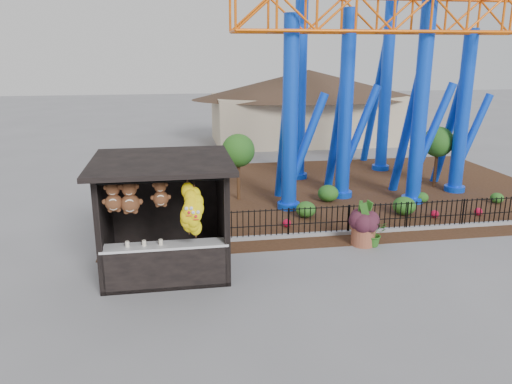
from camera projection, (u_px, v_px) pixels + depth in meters
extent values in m
plane|color=slate|center=(284.00, 281.00, 12.93)|extent=(120.00, 120.00, 0.00)
cube|color=#331E11|center=(335.00, 191.00, 21.15)|extent=(18.00, 12.00, 0.02)
cube|color=gray|center=(383.00, 230.00, 16.39)|extent=(18.00, 0.18, 0.12)
cube|color=black|center=(167.00, 268.00, 13.58)|extent=(3.20, 2.60, 0.10)
cube|color=black|center=(165.00, 204.00, 14.36)|extent=(3.20, 0.12, 3.00)
cube|color=black|center=(105.00, 221.00, 12.94)|extent=(0.12, 2.60, 3.00)
cube|color=black|center=(223.00, 214.00, 13.43)|extent=(0.12, 2.60, 3.00)
cube|color=black|center=(161.00, 162.00, 12.52)|extent=(3.50, 3.40, 0.12)
cube|color=black|center=(98.00, 237.00, 11.77)|extent=(0.14, 0.14, 3.00)
cube|color=black|center=(227.00, 230.00, 12.26)|extent=(0.14, 0.14, 3.00)
cube|color=black|center=(166.00, 267.00, 12.45)|extent=(3.00, 0.50, 1.10)
cube|color=silver|center=(165.00, 246.00, 12.29)|extent=(3.10, 0.55, 0.06)
cylinder|color=black|center=(161.00, 182.00, 11.44)|extent=(2.90, 0.04, 0.04)
cylinder|color=blue|center=(290.00, 116.00, 17.91)|extent=(0.56, 0.56, 7.00)
cylinder|color=blue|center=(288.00, 206.00, 18.83)|extent=(0.84, 0.84, 0.24)
cylinder|color=blue|center=(346.00, 107.00, 19.40)|extent=(0.56, 0.56, 7.30)
cylinder|color=blue|center=(341.00, 194.00, 20.36)|extent=(0.84, 0.84, 0.24)
cylinder|color=blue|center=(421.00, 106.00, 18.63)|extent=(0.56, 0.56, 7.50)
cylinder|color=blue|center=(412.00, 199.00, 19.62)|extent=(0.84, 0.84, 0.24)
cylinder|color=blue|center=(463.00, 113.00, 20.29)|extent=(0.56, 0.56, 6.60)
cylinder|color=blue|center=(454.00, 189.00, 21.16)|extent=(0.84, 0.84, 0.24)
cylinder|color=blue|center=(300.00, 74.00, 22.08)|extent=(0.56, 0.56, 9.50)
cylinder|color=blue|center=(298.00, 176.00, 23.34)|extent=(0.84, 0.84, 0.24)
cylinder|color=blue|center=(388.00, 62.00, 23.60)|extent=(0.56, 0.56, 10.50)
cylinder|color=blue|center=(380.00, 167.00, 25.00)|extent=(0.84, 0.84, 0.24)
cylinder|color=blue|center=(284.00, 136.00, 19.00)|extent=(0.36, 2.21, 5.85)
cylinder|color=blue|center=(306.00, 143.00, 18.59)|extent=(1.62, 0.32, 3.73)
cylinder|color=blue|center=(337.00, 127.00, 20.50)|extent=(0.36, 2.29, 6.10)
cylinder|color=blue|center=(359.00, 133.00, 20.10)|extent=(1.67, 0.32, 3.88)
cylinder|color=blue|center=(408.00, 128.00, 19.74)|extent=(0.36, 2.34, 6.26)
cylinder|color=blue|center=(431.00, 134.00, 19.33)|extent=(1.71, 0.32, 3.99)
cylinder|color=blue|center=(449.00, 130.00, 21.37)|extent=(0.36, 2.10, 5.53)
cylinder|color=blue|center=(471.00, 136.00, 20.96)|extent=(1.54, 0.32, 3.52)
cylinder|color=brown|center=(363.00, 234.00, 15.26)|extent=(0.83, 0.83, 0.66)
ellipsoid|color=#371622|center=(365.00, 214.00, 15.08)|extent=(0.70, 0.70, 0.64)
imported|color=#1C5218|center=(374.00, 233.00, 15.16)|extent=(0.78, 0.70, 0.80)
ellipsoid|color=#245519|center=(306.00, 209.00, 17.77)|extent=(0.71, 0.71, 0.57)
ellipsoid|color=#245519|center=(404.00, 206.00, 18.03)|extent=(0.83, 0.83, 0.66)
ellipsoid|color=#245519|center=(422.00, 197.00, 19.50)|extent=(0.51, 0.51, 0.41)
ellipsoid|color=#245519|center=(328.00, 193.00, 19.64)|extent=(0.82, 0.82, 0.65)
ellipsoid|color=#245519|center=(497.00, 198.00, 19.45)|extent=(0.50, 0.50, 0.40)
sphere|color=#B70C2C|center=(287.00, 223.00, 16.79)|extent=(0.28, 0.28, 0.28)
sphere|color=#B70C2C|center=(370.00, 219.00, 17.15)|extent=(0.28, 0.28, 0.28)
sphere|color=#B70C2C|center=(435.00, 214.00, 17.73)|extent=(0.28, 0.28, 0.28)
sphere|color=#B70C2C|center=(478.00, 212.00, 17.99)|extent=(0.28, 0.28, 0.28)
cube|color=#BFAD8C|center=(308.00, 119.00, 32.45)|extent=(12.00, 6.00, 3.00)
cone|color=#332319|center=(309.00, 81.00, 31.80)|extent=(15.00, 15.00, 1.80)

